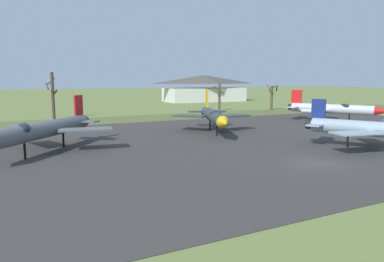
# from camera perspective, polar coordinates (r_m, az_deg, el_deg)

# --- Properties ---
(ground_plane) EXTENTS (600.00, 600.00, 0.00)m
(ground_plane) POSITION_cam_1_polar(r_m,az_deg,el_deg) (34.65, 18.72, -4.87)
(ground_plane) COLOR olive
(asphalt_apron) EXTENTS (92.33, 47.39, 0.05)m
(asphalt_apron) POSITION_cam_1_polar(r_m,az_deg,el_deg) (45.43, 5.72, -1.48)
(asphalt_apron) COLOR #383533
(asphalt_apron) RESTS_ON ground
(grass_verge_strip) EXTENTS (152.33, 12.00, 0.06)m
(grass_verge_strip) POSITION_cam_1_polar(r_m,az_deg,el_deg) (71.91, -7.34, 1.97)
(grass_verge_strip) COLOR #566030
(grass_verge_strip) RESTS_ON ground
(jet_fighter_front_left) EXTENTS (13.24, 14.71, 5.65)m
(jet_fighter_front_left) POSITION_cam_1_polar(r_m,az_deg,el_deg) (39.95, -22.14, 0.24)
(jet_fighter_front_left) COLOR #565B60
(jet_fighter_front_left) RESTS_ON ground
(jet_fighter_front_right) EXTENTS (12.15, 16.58, 5.60)m
(jet_fighter_front_right) POSITION_cam_1_polar(r_m,az_deg,el_deg) (69.70, 21.12, 3.26)
(jet_fighter_front_right) COLOR silver
(jet_fighter_front_right) RESTS_ON ground
(info_placard_front_right) EXTENTS (0.60, 0.35, 0.98)m
(info_placard_front_right) POSITION_cam_1_polar(r_m,az_deg,el_deg) (67.91, 27.55, 1.28)
(info_placard_front_right) COLOR black
(info_placard_front_right) RESTS_ON ground
(jet_fighter_rear_left) EXTENTS (10.99, 15.71, 5.28)m
(jet_fighter_rear_left) POSITION_cam_1_polar(r_m,az_deg,el_deg) (42.91, 27.69, 0.23)
(jet_fighter_rear_left) COLOR #8EA3B2
(jet_fighter_rear_left) RESTS_ON ground
(jet_fighter_rear_right) EXTENTS (10.90, 16.93, 5.99)m
(jet_fighter_rear_right) POSITION_cam_1_polar(r_m,az_deg,el_deg) (51.30, 3.41, 2.34)
(jet_fighter_rear_right) COLOR #33383D
(jet_fighter_rear_right) RESTS_ON ground
(bare_tree_far_left) EXTENTS (2.17, 2.12, 8.92)m
(bare_tree_far_left) POSITION_cam_1_polar(r_m,az_deg,el_deg) (74.89, -20.84, 5.28)
(bare_tree_far_left) COLOR #42382D
(bare_tree_far_left) RESTS_ON ground
(bare_tree_left_of_center) EXTENTS (2.29, 2.54, 6.64)m
(bare_tree_left_of_center) POSITION_cam_1_polar(r_m,az_deg,el_deg) (88.71, 4.24, 5.48)
(bare_tree_left_of_center) COLOR brown
(bare_tree_left_of_center) RESTS_ON ground
(bare_tree_center) EXTENTS (3.16, 2.80, 6.41)m
(bare_tree_center) POSITION_cam_1_polar(r_m,az_deg,el_deg) (92.52, 12.30, 5.32)
(bare_tree_center) COLOR brown
(bare_tree_center) RESTS_ON ground
(visitor_building) EXTENTS (28.99, 13.78, 9.14)m
(visitor_building) POSITION_cam_1_polar(r_m,az_deg,el_deg) (128.54, 1.92, 6.65)
(visitor_building) COLOR silver
(visitor_building) RESTS_ON ground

